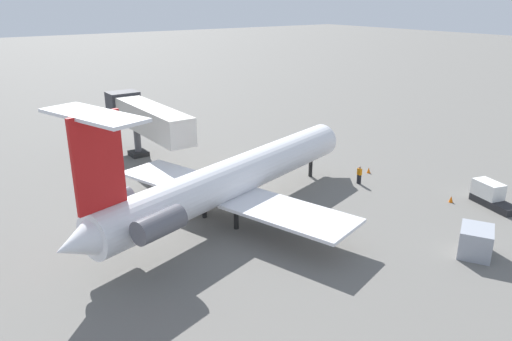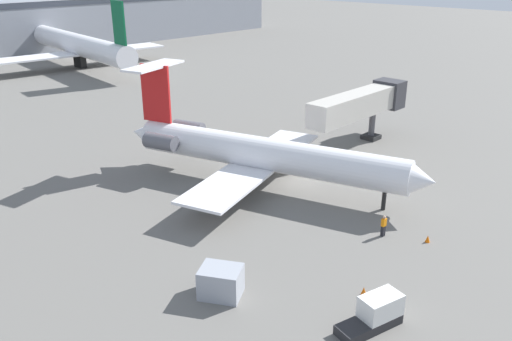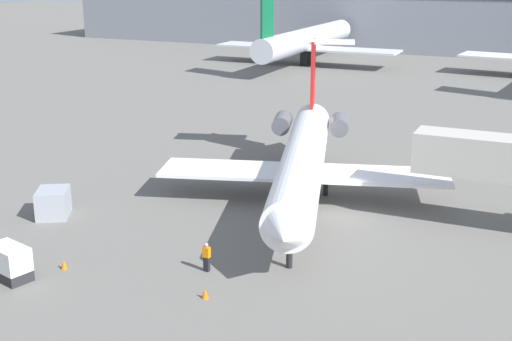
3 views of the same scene
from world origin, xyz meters
name	(u,v)px [view 1 (image 1 of 3)]	position (x,y,z in m)	size (l,w,h in m)	color
ground_plane	(224,200)	(0.00, 0.00, -0.05)	(400.00, 400.00, 0.10)	#66635E
regional_jet	(230,178)	(-3.30, 1.41, 3.25)	(21.03, 29.30, 10.23)	white
jet_bridge	(144,117)	(13.37, 1.09, 4.70)	(15.42, 3.20, 6.40)	#B7B2A8
ground_crew_marshaller	(359,175)	(-3.94, -12.07, 0.86)	(0.42, 0.28, 1.69)	black
baggage_tug_lead	(491,195)	(-13.54, -17.23, 0.84)	(4.23, 2.39, 1.90)	#262628
cargo_container_uld	(476,241)	(-17.48, -8.69, 0.95)	(2.99, 3.19, 1.89)	#999EA8
traffic_cone_near	(369,170)	(-2.48, -14.97, 0.28)	(0.36, 0.36, 0.55)	orange
traffic_cone_mid	(451,199)	(-11.38, -15.14, 0.28)	(0.36, 0.36, 0.55)	orange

